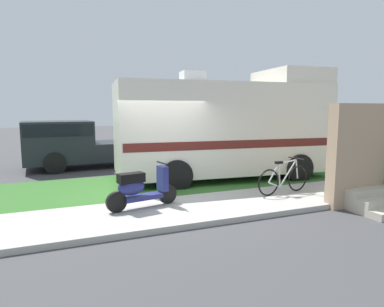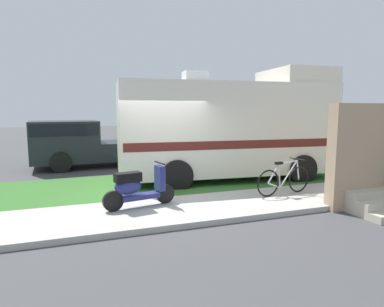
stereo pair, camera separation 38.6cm
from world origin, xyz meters
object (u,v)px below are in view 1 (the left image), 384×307
at_px(bicycle, 284,179).
at_px(bottle_green, 351,188).
at_px(pickup_truck_near, 81,143).
at_px(bottle_spare, 331,188).
at_px(motorhome_rv, 226,127).
at_px(scooter, 140,188).

distance_m(bicycle, bottle_green, 1.78).
height_order(pickup_truck_near, bottle_spare, pickup_truck_near).
bearing_deg(bottle_green, bicycle, 159.13).
distance_m(bicycle, pickup_truck_near, 8.10).
distance_m(pickup_truck_near, bottle_spare, 9.15).
bearing_deg(bicycle, motorhome_rv, 96.10).
bearing_deg(pickup_truck_near, scooter, -83.33).
bearing_deg(bottle_green, pickup_truck_near, 129.78).
xyz_separation_m(scooter, bottle_green, (5.35, -0.74, -0.33)).
bearing_deg(scooter, pickup_truck_near, 96.67).
xyz_separation_m(bicycle, bottle_green, (1.65, -0.63, -0.26)).
xyz_separation_m(motorhome_rv, scooter, (-3.42, -2.56, -1.12)).
bearing_deg(bicycle, bottle_green, -20.87).
bearing_deg(bicycle, pickup_truck_near, 123.65).
relative_size(bicycle, pickup_truck_near, 0.30).
relative_size(pickup_truck_near, bottle_green, 19.25).
distance_m(bicycle, bottle_spare, 1.33).
height_order(bicycle, bottle_spare, bicycle).
xyz_separation_m(bottle_green, bottle_spare, (-0.40, 0.27, -0.03)).
height_order(bottle_green, bottle_spare, bottle_green).
relative_size(scooter, pickup_truck_near, 0.30).
distance_m(pickup_truck_near, bottle_green, 9.61).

